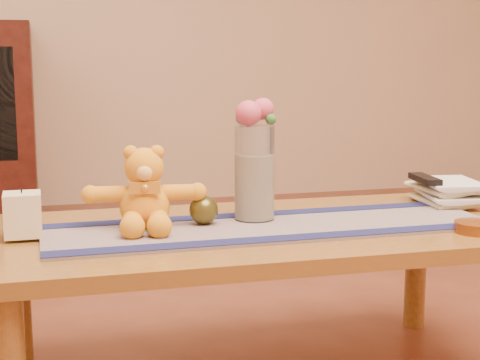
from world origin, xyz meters
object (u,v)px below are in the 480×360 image
object	(u,v)px
book_bottom	(423,202)
amber_dish	(477,227)
teddy_bear	(145,189)
glass_vase	(254,173)
tv_remote	(425,179)
pillar_candle	(23,214)
bronze_ball	(204,210)

from	to	relation	value
book_bottom	amber_dish	size ratio (longest dim) A/B	1.92
teddy_bear	amber_dish	world-z (taller)	teddy_bear
glass_vase	tv_remote	distance (m)	0.57
pillar_candle	teddy_bear	bearing A→B (deg)	4.19
glass_vase	bronze_ball	bearing A→B (deg)	-170.89
book_bottom	amber_dish	xyz separation A→B (m)	(-0.04, -0.36, 0.00)
amber_dish	glass_vase	bearing A→B (deg)	152.84
amber_dish	pillar_candle	bearing A→B (deg)	168.35
teddy_bear	pillar_candle	xyz separation A→B (m)	(-0.31, -0.02, -0.05)
teddy_bear	glass_vase	distance (m)	0.31
teddy_bear	pillar_candle	distance (m)	0.31
teddy_bear	pillar_candle	world-z (taller)	teddy_bear
bronze_ball	book_bottom	world-z (taller)	bronze_ball
bronze_ball	pillar_candle	bearing A→B (deg)	-178.63
glass_vase	book_bottom	xyz separation A→B (m)	(0.57, 0.09, -0.13)
pillar_candle	amber_dish	distance (m)	1.17
glass_vase	book_bottom	bearing A→B (deg)	8.63
pillar_candle	tv_remote	world-z (taller)	pillar_candle
pillar_candle	book_bottom	size ratio (longest dim) A/B	0.49
teddy_bear	amber_dish	xyz separation A→B (m)	(0.83, -0.26, -0.10)
tv_remote	amber_dish	bearing A→B (deg)	-90.24
bronze_ball	tv_remote	world-z (taller)	tv_remote
pillar_candle	glass_vase	xyz separation A→B (m)	(0.61, 0.03, 0.08)
tv_remote	amber_dish	xyz separation A→B (m)	(-0.04, -0.35, -0.07)
book_bottom	amber_dish	bearing A→B (deg)	-93.23
bronze_ball	tv_remote	xyz separation A→B (m)	(0.71, 0.10, 0.04)
bronze_ball	book_bottom	bearing A→B (deg)	8.73
bronze_ball	amber_dish	bearing A→B (deg)	-20.05
glass_vase	teddy_bear	bearing A→B (deg)	-177.69
bronze_ball	tv_remote	distance (m)	0.72
teddy_bear	glass_vase	bearing A→B (deg)	9.01
glass_vase	amber_dish	xyz separation A→B (m)	(0.53, -0.27, -0.12)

